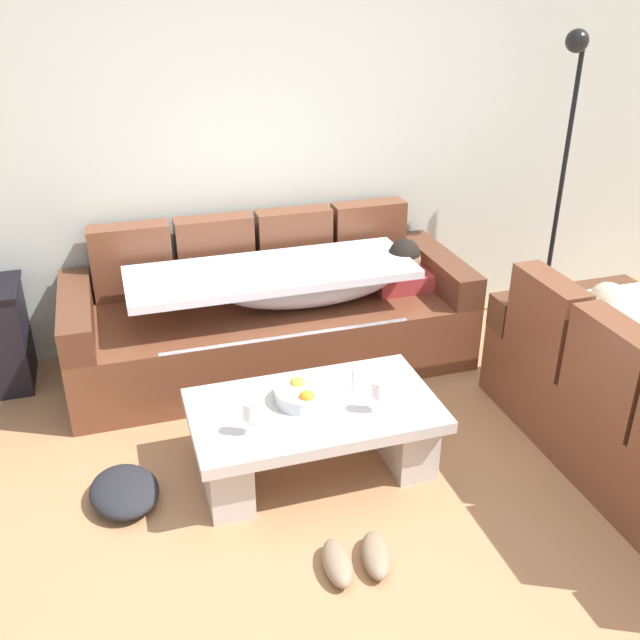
# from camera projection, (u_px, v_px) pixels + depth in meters

# --- Properties ---
(ground_plane) EXTENTS (14.00, 14.00, 0.00)m
(ground_plane) POSITION_uv_depth(u_px,v_px,m) (364.00, 533.00, 3.21)
(ground_plane) COLOR #AC7950
(back_wall) EXTENTS (9.00, 0.10, 2.70)m
(back_wall) POSITION_uv_depth(u_px,v_px,m) (250.00, 133.00, 4.44)
(back_wall) COLOR beige
(back_wall) RESTS_ON ground_plane
(couch_along_wall) EXTENTS (2.44, 0.92, 0.88)m
(couch_along_wall) POSITION_uv_depth(u_px,v_px,m) (276.00, 315.00, 4.45)
(couch_along_wall) COLOR brown
(couch_along_wall) RESTS_ON ground_plane
(coffee_table) EXTENTS (1.20, 0.68, 0.38)m
(coffee_table) POSITION_uv_depth(u_px,v_px,m) (314.00, 429.00, 3.51)
(coffee_table) COLOR beige
(coffee_table) RESTS_ON ground_plane
(fruit_bowl) EXTENTS (0.28, 0.28, 0.10)m
(fruit_bowl) POSITION_uv_depth(u_px,v_px,m) (303.00, 394.00, 3.47)
(fruit_bowl) COLOR silver
(fruit_bowl) RESTS_ON coffee_table
(wine_glass_near_left) EXTENTS (0.07, 0.07, 0.17)m
(wine_glass_near_left) POSITION_uv_depth(u_px,v_px,m) (250.00, 412.00, 3.19)
(wine_glass_near_left) COLOR silver
(wine_glass_near_left) RESTS_ON coffee_table
(wine_glass_near_right) EXTENTS (0.07, 0.07, 0.17)m
(wine_glass_near_right) POSITION_uv_depth(u_px,v_px,m) (378.00, 390.00, 3.35)
(wine_glass_near_right) COLOR silver
(wine_glass_near_right) RESTS_ON coffee_table
(open_magazine) EXTENTS (0.33, 0.29, 0.01)m
(open_magazine) POSITION_uv_depth(u_px,v_px,m) (380.00, 379.00, 3.65)
(open_magazine) COLOR white
(open_magazine) RESTS_ON coffee_table
(floor_lamp) EXTENTS (0.33, 0.31, 1.95)m
(floor_lamp) POSITION_uv_depth(u_px,v_px,m) (562.00, 164.00, 4.67)
(floor_lamp) COLOR black
(floor_lamp) RESTS_ON ground_plane
(pair_of_shoes) EXTENTS (0.33, 0.29, 0.09)m
(pair_of_shoes) POSITION_uv_depth(u_px,v_px,m) (357.00, 559.00, 3.01)
(pair_of_shoes) COLOR #8C7259
(pair_of_shoes) RESTS_ON ground_plane
(crumpled_garment) EXTENTS (0.39, 0.45, 0.12)m
(crumpled_garment) POSITION_uv_depth(u_px,v_px,m) (124.00, 491.00, 3.37)
(crumpled_garment) COLOR #232328
(crumpled_garment) RESTS_ON ground_plane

